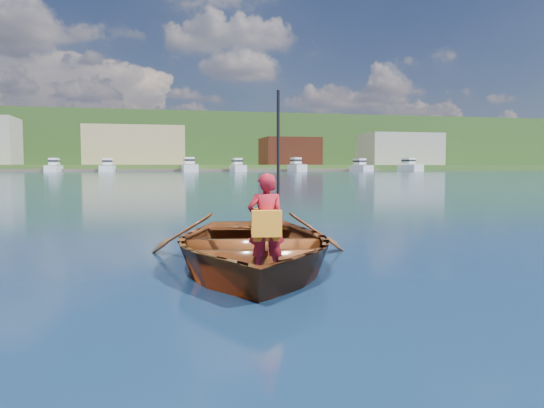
{
  "coord_description": "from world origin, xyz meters",
  "views": [
    {
      "loc": [
        -0.63,
        -6.45,
        1.34
      ],
      "look_at": [
        0.95,
        0.38,
        0.85
      ],
      "focal_mm": 35.0,
      "sensor_mm": 36.0,
      "label": 1
    }
  ],
  "objects_px": {
    "dock": "(115,170)",
    "marina_yachts": "(189,167)",
    "rowboat": "(251,246)",
    "child_paddler": "(266,223)"
  },
  "relations": [
    {
      "from": "child_paddler",
      "to": "dock",
      "type": "xyz_separation_m",
      "value": [
        -10.84,
        148.54,
        -0.29
      ]
    },
    {
      "from": "rowboat",
      "to": "marina_yachts",
      "type": "height_order",
      "value": "marina_yachts"
    },
    {
      "from": "child_paddler",
      "to": "dock",
      "type": "relative_size",
      "value": 0.01
    },
    {
      "from": "dock",
      "to": "marina_yachts",
      "type": "bearing_deg",
      "value": -13.05
    },
    {
      "from": "rowboat",
      "to": "child_paddler",
      "type": "height_order",
      "value": "child_paddler"
    },
    {
      "from": "rowboat",
      "to": "dock",
      "type": "distance_m",
      "value": 148.02
    },
    {
      "from": "rowboat",
      "to": "child_paddler",
      "type": "bearing_deg",
      "value": -89.6
    },
    {
      "from": "child_paddler",
      "to": "marina_yachts",
      "type": "relative_size",
      "value": 0.02
    },
    {
      "from": "rowboat",
      "to": "marina_yachts",
      "type": "relative_size",
      "value": 0.03
    },
    {
      "from": "rowboat",
      "to": "dock",
      "type": "bearing_deg",
      "value": 94.2
    }
  ]
}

